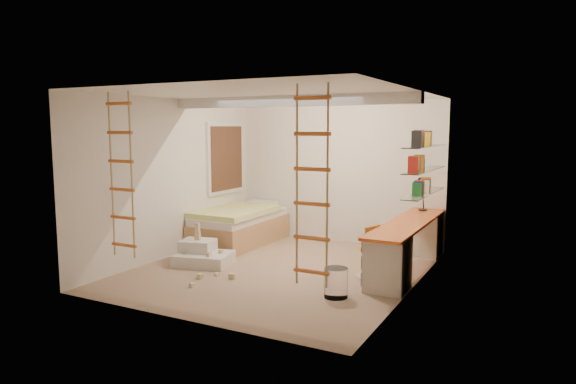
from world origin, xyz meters
The scene contains 15 objects.
floor centered at (0.00, 0.00, 0.00)m, with size 4.50×4.50×0.00m, color #A08167.
ceiling_beam centered at (0.00, 0.30, 2.52)m, with size 4.00×0.18×0.16m, color white.
window_frame centered at (-1.97, 1.50, 1.55)m, with size 0.06×1.15×1.35m, color white.
window_blind centered at (-1.93, 1.50, 1.55)m, with size 0.02×1.00×1.20m, color #4C2D1E.
rope_ladder_left centered at (-1.35, -1.75, 1.52)m, with size 0.41×0.04×2.13m, color #BF5520, non-canonical shape.
rope_ladder_right centered at (1.35, -1.75, 1.52)m, with size 0.41×0.04×2.13m, color orange, non-canonical shape.
waste_bin centered at (1.23, -0.75, 0.19)m, with size 0.30×0.30×0.38m, color white.
desk centered at (1.72, 0.86, 0.40)m, with size 0.56×2.80×0.75m.
shelves centered at (1.87, 1.13, 1.50)m, with size 0.25×1.80×0.71m.
bed centered at (-1.48, 1.23, 0.33)m, with size 1.02×2.00×0.69m.
task_lamp centered at (1.67, 1.82, 1.14)m, with size 0.14×0.36×0.57m.
swivel_chair centered at (1.40, 0.20, 0.29)m, with size 0.58×0.58×0.77m.
play_platform centered at (-1.23, -0.25, 0.14)m, with size 0.95×0.82×0.37m.
toy_blocks centered at (-0.99, -0.52, 0.24)m, with size 1.12×1.18×0.64m.
books centered at (1.87, 1.13, 1.63)m, with size 0.14×0.70×0.92m.
Camera 1 is at (3.59, -6.58, 2.13)m, focal length 32.00 mm.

